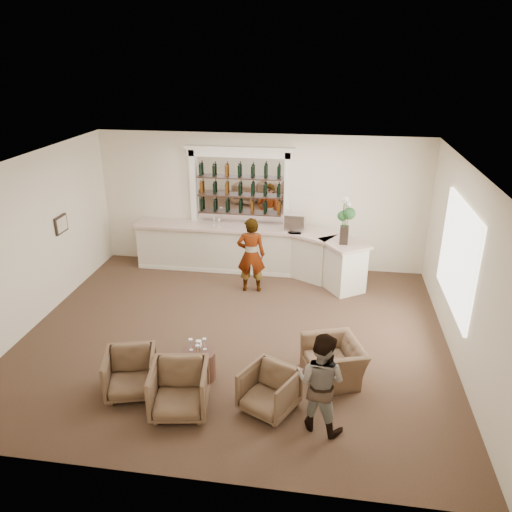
{
  "coord_description": "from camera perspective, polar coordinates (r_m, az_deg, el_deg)",
  "views": [
    {
      "loc": [
        1.66,
        -8.12,
        5.09
      ],
      "look_at": [
        0.28,
        0.9,
        1.31
      ],
      "focal_mm": 35.0,
      "sensor_mm": 36.0,
      "label": 1
    }
  ],
  "objects": [
    {
      "name": "back_bar_alcove",
      "position": [
        12.13,
        -1.88,
        7.89
      ],
      "size": [
        2.64,
        0.25,
        3.0
      ],
      "color": "white",
      "rests_on": "ground"
    },
    {
      "name": "wine_glass_tbl_a",
      "position": [
        8.39,
        -7.46,
        -10.01
      ],
      "size": [
        0.07,
        0.07,
        0.21
      ],
      "primitive_type": null,
      "color": "white",
      "rests_on": "cocktail_table"
    },
    {
      "name": "wine_glass_tbl_c",
      "position": [
        8.23,
        -6.67,
        -10.71
      ],
      "size": [
        0.07,
        0.07,
        0.21
      ],
      "primitive_type": null,
      "color": "white",
      "rests_on": "cocktail_table"
    },
    {
      "name": "sommelier",
      "position": [
        11.09,
        -0.57,
        0.12
      ],
      "size": [
        0.67,
        0.48,
        1.73
      ],
      "primitive_type": "imported",
      "rotation": [
        0.0,
        0.0,
        3.25
      ],
      "color": "gray",
      "rests_on": "ground"
    },
    {
      "name": "wine_glass_bar_right",
      "position": [
        12.0,
        -4.25,
        3.76
      ],
      "size": [
        0.07,
        0.07,
        0.21
      ],
      "primitive_type": null,
      "color": "white",
      "rests_on": "bar_counter"
    },
    {
      "name": "guest",
      "position": [
        7.28,
        7.39,
        -14.11
      ],
      "size": [
        0.91,
        0.81,
        1.54
      ],
      "primitive_type": "imported",
      "rotation": [
        0.0,
        0.0,
        2.77
      ],
      "color": "gray",
      "rests_on": "ground"
    },
    {
      "name": "wine_glass_tbl_b",
      "position": [
        8.38,
        -5.9,
        -9.98
      ],
      "size": [
        0.07,
        0.07,
        0.21
      ],
      "primitive_type": null,
      "color": "white",
      "rests_on": "cocktail_table"
    },
    {
      "name": "armchair_far",
      "position": [
        8.53,
        8.83,
        -11.77
      ],
      "size": [
        1.16,
        1.24,
        0.65
      ],
      "primitive_type": "imported",
      "rotation": [
        0.0,
        0.0,
        -1.22
      ],
      "color": "brown",
      "rests_on": "ground"
    },
    {
      "name": "armchair_right",
      "position": [
        7.78,
        1.5,
        -15.1
      ],
      "size": [
        1.0,
        1.01,
        0.69
      ],
      "primitive_type": "imported",
      "rotation": [
        0.0,
        0.0,
        -0.46
      ],
      "color": "brown",
      "rests_on": "ground"
    },
    {
      "name": "napkin_holder",
      "position": [
        8.48,
        -6.58,
        -9.95
      ],
      "size": [
        0.08,
        0.08,
        0.12
      ],
      "primitive_type": "cube",
      "color": "white",
      "rests_on": "cocktail_table"
    },
    {
      "name": "cocktail_table",
      "position": [
        8.54,
        -6.6,
        -12.21
      ],
      "size": [
        0.58,
        0.58,
        0.5
      ],
      "primitive_type": "cylinder",
      "color": "#46291E",
      "rests_on": "ground"
    },
    {
      "name": "armchair_center",
      "position": [
        7.8,
        -8.77,
        -14.85
      ],
      "size": [
        0.96,
        0.98,
        0.78
      ],
      "primitive_type": "imported",
      "rotation": [
        0.0,
        0.0,
        0.15
      ],
      "color": "brown",
      "rests_on": "ground"
    },
    {
      "name": "espresso_machine",
      "position": [
        11.79,
        4.48,
        3.91
      ],
      "size": [
        0.48,
        0.41,
        0.41
      ],
      "primitive_type": "cube",
      "rotation": [
        0.0,
        0.0,
        -0.04
      ],
      "color": "silver",
      "rests_on": "bar_counter"
    },
    {
      "name": "flower_vase",
      "position": [
        10.95,
        10.16,
        4.34
      ],
      "size": [
        0.28,
        0.28,
        1.07
      ],
      "color": "black",
      "rests_on": "bar_counter"
    },
    {
      "name": "room_shell",
      "position": [
        9.37,
        -0.91,
        5.43
      ],
      "size": [
        8.04,
        7.02,
        3.32
      ],
      "color": "#F6EACC",
      "rests_on": "ground"
    },
    {
      "name": "wine_glass_bar_left",
      "position": [
        12.14,
        -4.83,
        3.97
      ],
      "size": [
        0.07,
        0.07,
        0.21
      ],
      "primitive_type": null,
      "color": "white",
      "rests_on": "bar_counter"
    },
    {
      "name": "armchair_left",
      "position": [
        8.33,
        -14.14,
        -12.86
      ],
      "size": [
        0.97,
        0.98,
        0.73
      ],
      "primitive_type": "imported",
      "rotation": [
        0.0,
        0.0,
        0.28
      ],
      "color": "brown",
      "rests_on": "ground"
    },
    {
      "name": "bar_counter",
      "position": [
        12.14,
        -0.59,
        0.67
      ],
      "size": [
        5.72,
        1.8,
        1.14
      ],
      "color": "#ECE6CD",
      "rests_on": "ground"
    },
    {
      "name": "ground",
      "position": [
        9.73,
        -2.48,
        -9.06
      ],
      "size": [
        8.0,
        8.0,
        0.0
      ],
      "primitive_type": "plane",
      "color": "brown",
      "rests_on": "ground"
    }
  ]
}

